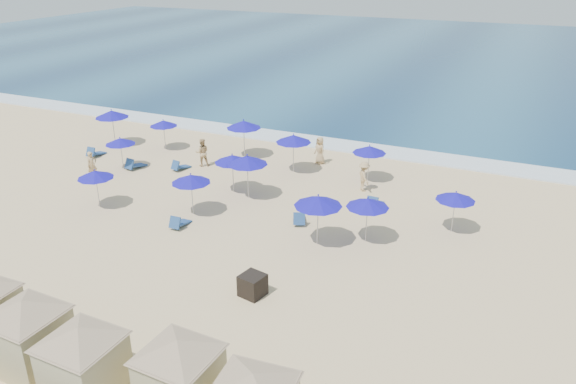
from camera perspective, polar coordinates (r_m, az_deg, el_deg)
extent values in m
plane|color=beige|center=(26.50, -8.30, -4.78)|extent=(160.00, 160.00, 0.00)
cube|color=navy|center=(76.60, 14.76, 13.29)|extent=(160.00, 80.00, 0.06)
cube|color=white|center=(39.31, 3.83, 4.97)|extent=(160.00, 2.50, 0.08)
cube|color=black|center=(22.09, -3.62, -9.42)|extent=(1.04, 1.04, 0.88)
cube|color=#C6B887|center=(20.15, -24.73, -13.53)|extent=(2.07, 2.07, 2.00)
cube|color=tan|center=(19.60, -25.22, -11.17)|extent=(2.17, 2.17, 0.08)
pyramid|color=tan|center=(19.34, -25.47, -9.94)|extent=(4.37, 4.37, 0.50)
cube|color=#C6B887|center=(18.45, -19.93, -16.48)|extent=(2.01, 2.01, 1.96)
cube|color=tan|center=(17.86, -20.36, -14.05)|extent=(2.11, 2.11, 0.08)
pyramid|color=tan|center=(17.58, -20.59, -12.77)|extent=(4.29, 4.29, 0.49)
cube|color=#C6B887|center=(17.32, -10.84, -18.36)|extent=(2.03, 2.03, 1.94)
cube|color=tan|center=(16.69, -11.10, -15.86)|extent=(2.14, 2.14, 0.08)
pyramid|color=tan|center=(16.40, -11.24, -14.54)|extent=(4.25, 4.25, 0.49)
pyramid|color=tan|center=(15.10, -3.62, -17.93)|extent=(4.24, 4.24, 0.49)
cylinder|color=#A5A8AD|center=(40.44, -17.27, 5.94)|extent=(0.05, 0.05, 2.04)
cone|color=#150FA6|center=(40.12, -17.47, 7.58)|extent=(2.25, 2.25, 0.48)
sphere|color=#150FA6|center=(40.04, -17.52, 7.98)|extent=(0.09, 0.09, 0.09)
cylinder|color=#A5A8AD|center=(35.84, -16.51, 3.51)|extent=(0.04, 0.04, 1.64)
cone|color=#150FA6|center=(35.54, -16.69, 4.98)|extent=(1.81, 1.81, 0.39)
sphere|color=#150FA6|center=(35.47, -16.73, 5.34)|extent=(0.07, 0.07, 0.07)
cylinder|color=#A5A8AD|center=(38.78, -12.42, 5.45)|extent=(0.04, 0.04, 1.67)
cone|color=#150FA6|center=(38.50, -12.55, 6.84)|extent=(1.84, 1.84, 0.40)
sphere|color=#150FA6|center=(38.43, -12.58, 7.19)|extent=(0.07, 0.07, 0.07)
cylinder|color=#A5A8AD|center=(30.75, -18.75, -0.02)|extent=(0.04, 0.04, 1.68)
cone|color=#150FA6|center=(30.39, -18.99, 1.71)|extent=(1.86, 1.86, 0.40)
sphere|color=#150FA6|center=(30.31, -19.05, 2.14)|extent=(0.07, 0.07, 0.07)
cylinder|color=#A5A8AD|center=(36.47, -4.47, 5.08)|extent=(0.05, 0.05, 2.01)
cone|color=#150FA6|center=(36.12, -4.53, 6.88)|extent=(2.23, 2.23, 0.48)
sphere|color=#150FA6|center=(36.04, -4.54, 7.32)|extent=(0.08, 0.08, 0.08)
cylinder|color=#A5A8AD|center=(31.13, -5.60, 1.55)|extent=(0.05, 0.05, 1.79)
cone|color=#150FA6|center=(30.75, -5.68, 3.39)|extent=(1.98, 1.98, 0.42)
sphere|color=#150FA6|center=(30.66, -5.70, 3.84)|extent=(0.08, 0.08, 0.08)
cylinder|color=#A5A8AD|center=(28.71, -9.70, -0.61)|extent=(0.05, 0.05, 1.78)
cone|color=#150FA6|center=(28.30, -9.84, 1.34)|extent=(1.97, 1.97, 0.42)
sphere|color=#150FA6|center=(28.21, -9.88, 1.83)|extent=(0.08, 0.08, 0.08)
cylinder|color=#A5A8AD|center=(33.84, 0.56, 3.61)|extent=(0.05, 0.05, 1.93)
cone|color=#150FA6|center=(33.47, 0.56, 5.45)|extent=(2.13, 2.13, 0.46)
sphere|color=#150FA6|center=(33.39, 0.56, 5.90)|extent=(0.08, 0.08, 0.08)
cylinder|color=#A5A8AD|center=(25.41, 3.03, -3.33)|extent=(0.05, 0.05, 1.98)
cone|color=#150FA6|center=(24.91, 3.08, -0.91)|extent=(2.19, 2.19, 0.47)
sphere|color=#150FA6|center=(24.79, 3.10, -0.31)|extent=(0.08, 0.08, 0.08)
cylinder|color=#A5A8AD|center=(32.84, 8.17, 2.58)|extent=(0.05, 0.05, 1.76)
cone|color=#150FA6|center=(32.49, 8.27, 4.30)|extent=(1.95, 1.95, 0.42)
sphere|color=#150FA6|center=(32.41, 8.30, 4.73)|extent=(0.07, 0.07, 0.07)
cylinder|color=#A5A8AD|center=(27.71, 16.44, -2.30)|extent=(0.04, 0.04, 1.68)
cone|color=#150FA6|center=(27.31, 16.67, -0.42)|extent=(1.86, 1.86, 0.40)
sphere|color=#150FA6|center=(27.22, 16.73, 0.05)|extent=(0.07, 0.07, 0.07)
cylinder|color=#A5A8AD|center=(25.92, 7.97, -3.22)|extent=(0.05, 0.05, 1.78)
cone|color=#150FA6|center=(25.48, 8.10, -1.09)|extent=(1.97, 1.97, 0.42)
sphere|color=#150FA6|center=(25.37, 8.13, -0.56)|extent=(0.08, 0.08, 0.08)
cylinder|color=#A5A8AD|center=(30.28, -4.09, 1.18)|extent=(0.05, 0.05, 1.99)
cone|color=#150FA6|center=(29.86, -4.16, 3.27)|extent=(2.19, 2.19, 0.47)
sphere|color=#150FA6|center=(29.76, -4.17, 3.79)|extent=(0.08, 0.08, 0.08)
cube|color=navy|center=(38.92, -18.85, 3.75)|extent=(0.60, 1.27, 0.35)
cube|color=navy|center=(38.48, -19.42, 3.86)|extent=(0.60, 0.35, 0.62)
cube|color=navy|center=(35.97, -15.14, 2.65)|extent=(0.78, 1.36, 0.35)
cube|color=navy|center=(35.55, -15.82, 2.77)|extent=(0.65, 0.43, 0.63)
cube|color=navy|center=(35.15, -10.74, 2.55)|extent=(0.81, 1.28, 0.32)
cube|color=navy|center=(34.76, -11.38, 2.68)|extent=(0.61, 0.44, 0.57)
cube|color=navy|center=(27.91, -10.83, -3.09)|extent=(0.59, 1.20, 0.33)
cube|color=navy|center=(27.44, -11.43, -3.06)|extent=(0.57, 0.34, 0.57)
cube|color=navy|center=(27.82, 1.15, -2.72)|extent=(1.01, 1.35, 0.34)
cube|color=navy|center=(27.25, 1.15, -2.73)|extent=(0.66, 0.53, 0.59)
cube|color=navy|center=(29.82, 8.86, -1.14)|extent=(0.67, 1.31, 0.35)
cube|color=navy|center=(29.25, 8.54, -1.06)|extent=(0.62, 0.38, 0.62)
imported|color=tan|center=(34.74, -19.28, 2.57)|extent=(0.56, 0.70, 1.67)
imported|color=tan|center=(35.25, -8.71, 4.00)|extent=(1.08, 1.02, 1.75)
imported|color=tan|center=(31.42, 7.73, 1.57)|extent=(1.16, 1.26, 1.70)
imported|color=tan|center=(35.31, 3.26, 4.26)|extent=(1.01, 0.93, 1.74)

